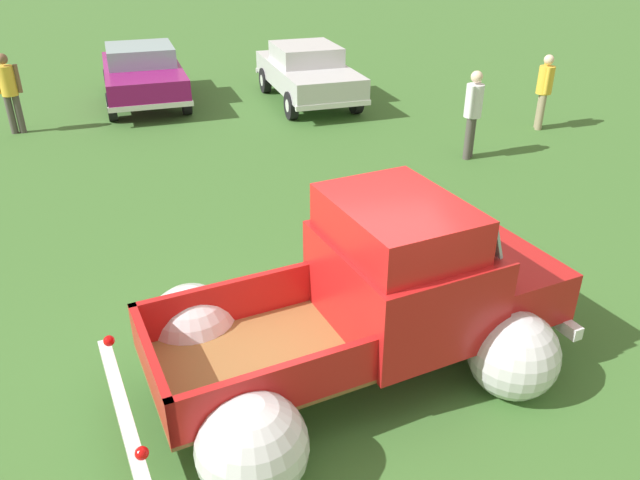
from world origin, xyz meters
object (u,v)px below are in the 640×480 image
at_px(show_car_0, 143,73).
at_px(spectator_1, 473,109).
at_px(vintage_pickup_truck, 378,307).
at_px(spectator_2, 544,87).
at_px(spectator_0, 9,88).
at_px(show_car_1, 307,72).

xyz_separation_m(show_car_0, spectator_1, (6.81, -5.13, 0.21)).
relative_size(vintage_pickup_truck, spectator_2, 3.01).
distance_m(show_car_0, spectator_0, 3.35).
xyz_separation_m(show_car_1, spectator_2, (4.92, -3.03, 0.16)).
height_order(show_car_1, spectator_1, spectator_1).
distance_m(vintage_pickup_truck, show_car_1, 10.70).
relative_size(spectator_0, spectator_1, 1.00).
bearing_deg(show_car_1, spectator_0, -86.02).
bearing_deg(spectator_2, spectator_1, 53.29).
relative_size(vintage_pickup_truck, show_car_1, 1.13).
bearing_deg(vintage_pickup_truck, spectator_0, 106.64).
bearing_deg(show_car_0, vintage_pickup_truck, 7.40).
relative_size(show_car_0, spectator_0, 2.53).
distance_m(spectator_0, spectator_2, 11.76).
distance_m(show_car_1, spectator_2, 5.78).
xyz_separation_m(spectator_0, spectator_2, (11.68, -1.41, -0.06)).
bearing_deg(show_car_1, spectator_1, 20.26).
bearing_deg(show_car_0, spectator_2, 58.71).
distance_m(vintage_pickup_truck, show_car_0, 11.72).
relative_size(spectator_1, spectator_2, 1.05).
xyz_separation_m(vintage_pickup_truck, show_car_0, (-3.51, 11.18, 0.03)).
height_order(vintage_pickup_truck, show_car_0, vintage_pickup_truck).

